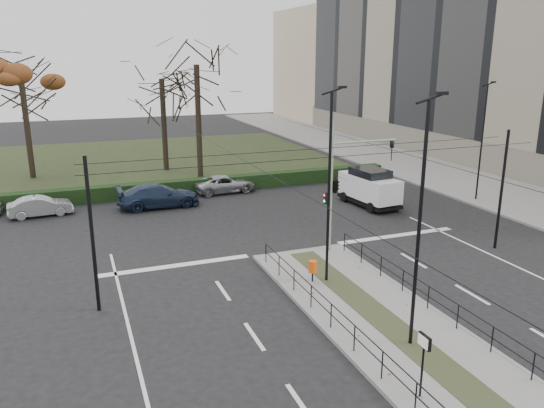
# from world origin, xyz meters

# --- Properties ---
(ground) EXTENTS (140.00, 140.00, 0.00)m
(ground) POSITION_xyz_m (0.00, 0.00, 0.00)
(ground) COLOR black
(ground) RESTS_ON ground
(median_island) EXTENTS (4.40, 15.00, 0.14)m
(median_island) POSITION_xyz_m (0.00, -2.50, 0.07)
(median_island) COLOR slate
(median_island) RESTS_ON ground
(sidewalk_east) EXTENTS (8.00, 90.00, 0.14)m
(sidewalk_east) POSITION_xyz_m (18.00, 22.00, 0.07)
(sidewalk_east) COLOR slate
(sidewalk_east) RESTS_ON ground
(park) EXTENTS (38.00, 26.00, 0.10)m
(park) POSITION_xyz_m (-6.00, 32.00, 0.05)
(park) COLOR #242E17
(park) RESTS_ON ground
(hedge) EXTENTS (38.00, 1.00, 1.00)m
(hedge) POSITION_xyz_m (-6.00, 18.60, 0.50)
(hedge) COLOR black
(hedge) RESTS_ON ground
(apartment_block) EXTENTS (13.09, 52.10, 21.64)m
(apartment_block) POSITION_xyz_m (27.97, 23.97, 10.39)
(apartment_block) COLOR #C5B08E
(apartment_block) RESTS_ON ground
(median_railing) EXTENTS (4.14, 13.24, 0.92)m
(median_railing) POSITION_xyz_m (0.00, -2.60, 0.98)
(median_railing) COLOR black
(median_railing) RESTS_ON median_island
(catenary) EXTENTS (20.00, 34.00, 6.00)m
(catenary) POSITION_xyz_m (0.00, 1.62, 3.42)
(catenary) COLOR black
(catenary) RESTS_ON ground
(traffic_light) EXTENTS (3.89, 2.21, 5.71)m
(traffic_light) POSITION_xyz_m (1.80, 4.50, 3.47)
(traffic_light) COLOR gray
(traffic_light) RESTS_ON median_island
(litter_bin) EXTENTS (0.36, 0.36, 0.93)m
(litter_bin) POSITION_xyz_m (-0.97, 1.23, 0.81)
(litter_bin) COLOR black
(litter_bin) RESTS_ON median_island
(info_panel) EXTENTS (0.11, 0.50, 1.92)m
(info_panel) POSITION_xyz_m (-1.51, -7.02, 1.65)
(info_panel) COLOR black
(info_panel) RESTS_ON median_island
(streetlamp_median_near) EXTENTS (0.69, 0.14, 8.22)m
(streetlamp_median_near) POSITION_xyz_m (-0.05, -4.52, 4.32)
(streetlamp_median_near) COLOR black
(streetlamp_median_near) RESTS_ON median_island
(streetlamp_median_far) EXTENTS (0.68, 0.14, 8.12)m
(streetlamp_median_far) POSITION_xyz_m (-0.33, 1.14, 4.27)
(streetlamp_median_far) COLOR black
(streetlamp_median_far) RESTS_ON median_island
(streetlamp_sidewalk) EXTENTS (0.64, 0.13, 7.71)m
(streetlamp_sidewalk) POSITION_xyz_m (15.08, 9.62, 4.06)
(streetlamp_sidewalk) COLOR black
(streetlamp_sidewalk) RESTS_ON sidewalk_east
(parked_car_second) EXTENTS (3.80, 1.61, 1.22)m
(parked_car_second) POSITION_xyz_m (-12.11, 16.29, 0.61)
(parked_car_second) COLOR #989A9F
(parked_car_second) RESTS_ON ground
(parked_car_third) EXTENTS (5.18, 2.13, 1.50)m
(parked_car_third) POSITION_xyz_m (-5.08, 15.73, 0.75)
(parked_car_third) COLOR #1C2A42
(parked_car_third) RESTS_ON ground
(parked_car_fourth) EXTENTS (4.44, 2.19, 1.21)m
(parked_car_fourth) POSITION_xyz_m (-0.01, 17.96, 0.61)
(parked_car_fourth) COLOR #989A9F
(parked_car_fourth) RESTS_ON ground
(white_van) EXTENTS (2.44, 4.72, 2.43)m
(white_van) POSITION_xyz_m (7.77, 11.24, 1.27)
(white_van) COLOR white
(white_van) RESTS_ON ground
(rust_tree) EXTENTS (8.07, 8.07, 10.52)m
(rust_tree) POSITION_xyz_m (-13.07, 27.52, 8.08)
(rust_tree) COLOR black
(rust_tree) RESTS_ON park
(bare_tree_center) EXTENTS (5.91, 5.91, 10.01)m
(bare_tree_center) POSITION_xyz_m (-2.63, 26.87, 7.07)
(bare_tree_center) COLOR black
(bare_tree_center) RESTS_ON park
(bare_tree_near) EXTENTS (5.77, 5.77, 11.55)m
(bare_tree_near) POSITION_xyz_m (-0.57, 23.14, 8.14)
(bare_tree_near) COLOR black
(bare_tree_near) RESTS_ON park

